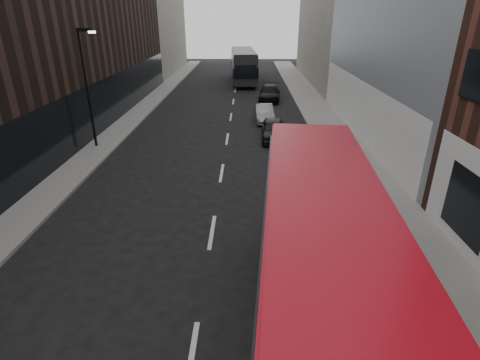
{
  "coord_description": "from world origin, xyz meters",
  "views": [
    {
      "loc": [
        1.34,
        -4.63,
        7.88
      ],
      "look_at": [
        1.12,
        7.45,
        2.5
      ],
      "focal_mm": 28.0,
      "sensor_mm": 36.0,
      "label": 1
    }
  ],
  "objects_px": {
    "grey_bus": "(243,65)",
    "car_b": "(264,113)",
    "street_lamp": "(87,81)",
    "red_bus": "(320,274)",
    "car_a": "(274,129)",
    "car_c": "(270,93)"
  },
  "relations": [
    {
      "from": "red_bus",
      "to": "street_lamp",
      "type": "bearing_deg",
      "value": 130.24
    },
    {
      "from": "car_b",
      "to": "car_a",
      "type": "bearing_deg",
      "value": -87.04
    },
    {
      "from": "grey_bus",
      "to": "car_b",
      "type": "bearing_deg",
      "value": -87.79
    },
    {
      "from": "grey_bus",
      "to": "car_c",
      "type": "relative_size",
      "value": 2.44
    },
    {
      "from": "street_lamp",
      "to": "car_a",
      "type": "relative_size",
      "value": 1.71
    },
    {
      "from": "red_bus",
      "to": "car_c",
      "type": "relative_size",
      "value": 2.3
    },
    {
      "from": "street_lamp",
      "to": "red_bus",
      "type": "relative_size",
      "value": 0.62
    },
    {
      "from": "grey_bus",
      "to": "car_a",
      "type": "bearing_deg",
      "value": -87.8
    },
    {
      "from": "street_lamp",
      "to": "grey_bus",
      "type": "height_order",
      "value": "street_lamp"
    },
    {
      "from": "car_c",
      "to": "red_bus",
      "type": "bearing_deg",
      "value": -85.51
    },
    {
      "from": "grey_bus",
      "to": "car_b",
      "type": "relative_size",
      "value": 3.06
    },
    {
      "from": "grey_bus",
      "to": "car_b",
      "type": "xyz_separation_m",
      "value": [
        1.86,
        -18.78,
        -1.41
      ]
    },
    {
      "from": "red_bus",
      "to": "car_a",
      "type": "relative_size",
      "value": 2.77
    },
    {
      "from": "car_c",
      "to": "car_a",
      "type": "bearing_deg",
      "value": -86.34
    },
    {
      "from": "grey_bus",
      "to": "car_b",
      "type": "distance_m",
      "value": 18.93
    },
    {
      "from": "street_lamp",
      "to": "car_c",
      "type": "xyz_separation_m",
      "value": [
        11.8,
        14.66,
        -3.47
      ]
    },
    {
      "from": "car_b",
      "to": "car_c",
      "type": "xyz_separation_m",
      "value": [
        0.88,
        7.94,
        0.07
      ]
    },
    {
      "from": "car_a",
      "to": "car_b",
      "type": "height_order",
      "value": "car_a"
    },
    {
      "from": "street_lamp",
      "to": "car_b",
      "type": "relative_size",
      "value": 1.78
    },
    {
      "from": "grey_bus",
      "to": "car_c",
      "type": "distance_m",
      "value": 11.26
    },
    {
      "from": "red_bus",
      "to": "car_a",
      "type": "xyz_separation_m",
      "value": [
        0.14,
        17.76,
        -1.81
      ]
    },
    {
      "from": "street_lamp",
      "to": "red_bus",
      "type": "height_order",
      "value": "street_lamp"
    }
  ]
}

